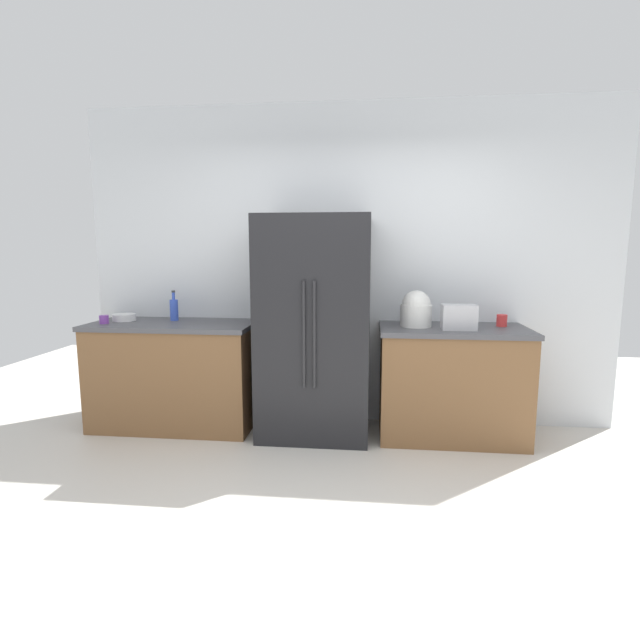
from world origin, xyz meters
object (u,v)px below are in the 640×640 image
(bottle_a, at_px, (174,309))
(cup_a, at_px, (502,320))
(rice_cooker, at_px, (416,310))
(refrigerator, at_px, (315,327))
(toaster, at_px, (459,317))
(cup_b, at_px, (104,319))
(bowl_a, at_px, (124,317))

(bottle_a, relative_size, cup_a, 2.73)
(rice_cooker, bearing_deg, refrigerator, -175.88)
(toaster, distance_m, cup_a, 0.43)
(rice_cooker, xyz_separation_m, cup_b, (-2.64, -0.14, -0.10))
(toaster, relative_size, cup_b, 3.47)
(cup_a, height_order, cup_b, cup_a)
(rice_cooker, xyz_separation_m, bottle_a, (-2.11, 0.10, -0.04))
(cup_a, bearing_deg, refrigerator, -175.11)
(toaster, height_order, bottle_a, bottle_a)
(toaster, distance_m, cup_b, 2.96)
(bottle_a, relative_size, bowl_a, 1.34)
(refrigerator, xyz_separation_m, cup_a, (1.53, 0.13, 0.06))
(bowl_a, bearing_deg, toaster, -3.13)
(cup_b, height_order, bowl_a, cup_b)
(toaster, xyz_separation_m, cup_a, (0.38, 0.19, -0.05))
(refrigerator, distance_m, cup_a, 1.54)
(cup_a, xyz_separation_m, bowl_a, (-3.25, -0.03, -0.02))
(toaster, bearing_deg, rice_cooker, 159.91)
(cup_a, distance_m, bowl_a, 3.25)
(refrigerator, distance_m, bottle_a, 1.30)
(refrigerator, relative_size, toaster, 6.85)
(bottle_a, height_order, cup_a, bottle_a)
(toaster, relative_size, rice_cooker, 0.90)
(rice_cooker, distance_m, bowl_a, 2.55)
(bowl_a, bearing_deg, rice_cooker, -0.88)
(refrigerator, distance_m, cup_b, 1.81)
(cup_a, bearing_deg, rice_cooker, -174.21)
(rice_cooker, relative_size, bowl_a, 1.49)
(cup_a, bearing_deg, cup_b, -176.44)
(rice_cooker, bearing_deg, toaster, -20.09)
(rice_cooker, distance_m, cup_b, 2.64)
(toaster, height_order, rice_cooker, rice_cooker)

